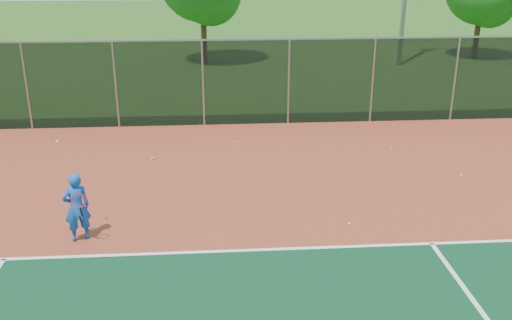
# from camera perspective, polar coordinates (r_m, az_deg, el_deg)

# --- Properties ---
(court_apron) EXTENTS (30.00, 20.00, 0.02)m
(court_apron) POSITION_cam_1_polar(r_m,az_deg,el_deg) (11.60, 9.47, -11.08)
(court_apron) COLOR #983E26
(court_apron) RESTS_ON ground
(fence_back) EXTENTS (30.00, 0.06, 3.03)m
(fence_back) POSITION_cam_1_polar(r_m,az_deg,el_deg) (20.22, 3.29, 7.91)
(fence_back) COLOR black
(fence_back) RESTS_ON court_apron
(tennis_player) EXTENTS (0.67, 0.70, 2.28)m
(tennis_player) POSITION_cam_1_polar(r_m,az_deg,el_deg) (12.85, -17.50, -4.51)
(tennis_player) COLOR blue
(tennis_player) RESTS_ON court_apron
(practice_ball_1) EXTENTS (0.07, 0.07, 0.07)m
(practice_ball_1) POSITION_cam_1_polar(r_m,az_deg,el_deg) (13.36, 9.32, -6.31)
(practice_ball_1) COLOR yellow
(practice_ball_1) RESTS_ON court_apron
(practice_ball_3) EXTENTS (0.07, 0.07, 0.07)m
(practice_ball_3) POSITION_cam_1_polar(r_m,az_deg,el_deg) (16.84, 19.85, -1.43)
(practice_ball_3) COLOR yellow
(practice_ball_3) RESTS_ON court_apron
(practice_ball_4) EXTENTS (0.07, 0.07, 0.07)m
(practice_ball_4) POSITION_cam_1_polar(r_m,az_deg,el_deg) (18.45, 13.43, 1.19)
(practice_ball_4) COLOR yellow
(practice_ball_4) RESTS_ON court_apron
(practice_ball_5) EXTENTS (0.07, 0.07, 0.07)m
(practice_ball_5) POSITION_cam_1_polar(r_m,az_deg,el_deg) (17.34, -10.33, 0.15)
(practice_ball_5) COLOR yellow
(practice_ball_5) RESTS_ON court_apron
(practice_ball_6) EXTENTS (0.07, 0.07, 0.07)m
(practice_ball_6) POSITION_cam_1_polar(r_m,az_deg,el_deg) (18.51, -2.14, 1.83)
(practice_ball_6) COLOR yellow
(practice_ball_6) RESTS_ON court_apron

